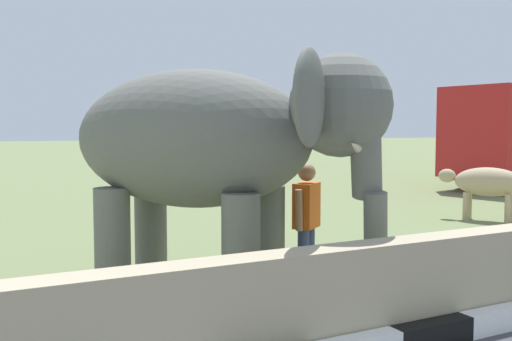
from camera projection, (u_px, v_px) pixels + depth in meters
name	position (u px, v px, depth m)	size (l,w,h in m)	color
barrier_parapet	(262.00, 312.00, 4.98)	(28.00, 0.36, 1.00)	tan
elephant	(217.00, 143.00, 6.92)	(3.79, 3.88, 2.94)	#63655E
person_handler	(306.00, 219.00, 7.39)	(0.56, 0.45, 1.66)	navy
cow_near	(486.00, 183.00, 13.03)	(1.28, 1.85, 1.23)	tan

